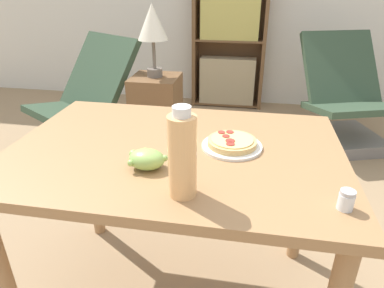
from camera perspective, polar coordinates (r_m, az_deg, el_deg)
The scene contains 11 objects.
ground_plane at distance 1.75m, azimuth -0.52°, elevation -21.21°, with size 14.00×14.00×0.00m, color #9E7F5B.
dining_table at distance 1.26m, azimuth -2.74°, elevation -4.83°, with size 1.17×0.81×0.74m.
pizza_on_plate at distance 1.21m, azimuth 6.67°, elevation 0.08°, with size 0.21×0.21×0.04m.
grape_bunch at distance 1.08m, azimuth -7.63°, elevation -2.44°, with size 0.13×0.09×0.06m.
drink_bottle at distance 0.90m, azimuth -1.63°, elevation -1.89°, with size 0.08×0.08×0.26m.
salt_shaker at distance 0.98m, azimuth 24.33°, elevation -8.50°, with size 0.04×0.04×0.06m.
lounge_chair_near at distance 2.82m, azimuth -17.33°, elevation 4.14°, with size 0.87×0.96×0.88m.
lounge_chair_far at distance 3.10m, azimuth 23.95°, elevation 5.05°, with size 0.79×0.91×0.88m.
bookshelf at distance 3.71m, azimuth 6.19°, elevation 15.99°, with size 0.75×0.24×1.39m.
side_table at distance 2.64m, azimuth -5.85°, elevation 4.45°, with size 0.34×0.34×0.63m.
table_lamp at distance 2.47m, azimuth -6.60°, elevation 19.05°, with size 0.21×0.21×0.50m.
Camera 1 is at (0.22, -1.16, 1.29)m, focal length 32.00 mm.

